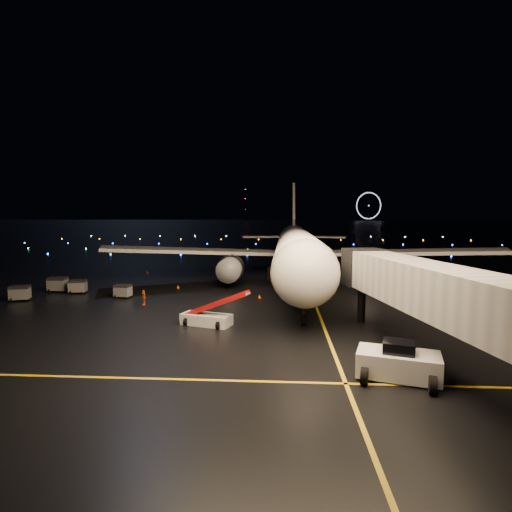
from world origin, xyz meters
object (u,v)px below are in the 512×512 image
object	(u,v)px
crew_c	(144,297)
baggage_cart_2	(20,293)
belt_loader	(206,307)
pushback_tug	(398,360)
baggage_cart_3	(58,284)
airliner	(297,226)
baggage_cart_1	(78,286)
baggage_cart_0	(123,291)

from	to	relation	value
crew_c	baggage_cart_2	size ratio (longest dim) A/B	0.80
belt_loader	pushback_tug	bearing A→B (deg)	-21.51
pushback_tug	baggage_cart_3	distance (m)	42.45
airliner	baggage_cart_1	xyz separation A→B (m)	(-27.10, -11.55, -7.12)
airliner	pushback_tug	xyz separation A→B (m)	(4.61, -35.37, -6.83)
baggage_cart_2	belt_loader	bearing A→B (deg)	-36.95
crew_c	belt_loader	bearing A→B (deg)	6.98
baggage_cart_0	baggage_cart_1	xyz separation A→B (m)	(-6.57, 2.27, 0.06)
baggage_cart_0	baggage_cart_3	distance (m)	9.96
pushback_tug	belt_loader	distance (m)	16.99
airliner	belt_loader	xyz separation A→B (m)	(-8.68, -24.79, -6.39)
airliner	baggage_cart_0	world-z (taller)	airliner
airliner	baggage_cart_1	bearing A→B (deg)	-156.25
baggage_cart_1	baggage_cart_3	xyz separation A→B (m)	(-2.94, 0.72, 0.10)
pushback_tug	crew_c	bearing A→B (deg)	156.46
belt_loader	crew_c	bearing A→B (deg)	154.75
pushback_tug	crew_c	xyz separation A→B (m)	(-21.42, 17.98, -0.32)
airliner	belt_loader	world-z (taller)	airliner
crew_c	baggage_cart_1	size ratio (longest dim) A/B	0.82
crew_c	baggage_cart_3	xyz separation A→B (m)	(-13.22, 6.56, 0.12)
baggage_cart_0	baggage_cart_2	size ratio (longest dim) A/B	0.90
airliner	pushback_tug	bearing A→B (deg)	-81.91
belt_loader	baggage_cart_3	distance (m)	25.52
airliner	belt_loader	bearing A→B (deg)	-108.63
pushback_tug	baggage_cart_2	xyz separation A→B (m)	(-35.96, 19.20, -0.27)
crew_c	baggage_cart_2	xyz separation A→B (m)	(-14.54, 1.22, 0.05)
airliner	pushback_tug	size ratio (longest dim) A/B	12.11
pushback_tug	airliner	bearing A→B (deg)	113.89
baggage_cart_0	baggage_cart_2	world-z (taller)	baggage_cart_2
belt_loader	baggage_cart_1	size ratio (longest dim) A/B	3.33
pushback_tug	baggage_cart_1	size ratio (longest dim) A/B	2.42
pushback_tug	baggage_cart_2	size ratio (longest dim) A/B	2.37
pushback_tug	baggage_cart_2	world-z (taller)	pushback_tug
crew_c	baggage_cart_2	distance (m)	14.59
baggage_cart_1	baggage_cart_2	xyz separation A→B (m)	(-4.25, -4.62, 0.02)
pushback_tug	crew_c	size ratio (longest dim) A/B	2.94
baggage_cart_0	baggage_cart_1	distance (m)	6.95
baggage_cart_3	belt_loader	bearing A→B (deg)	-36.15
pushback_tug	baggage_cart_3	size ratio (longest dim) A/B	2.16
baggage_cart_3	baggage_cart_2	bearing A→B (deg)	-106.84
pushback_tug	crew_c	distance (m)	27.97
baggage_cart_0	baggage_cart_3	bearing A→B (deg)	171.59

